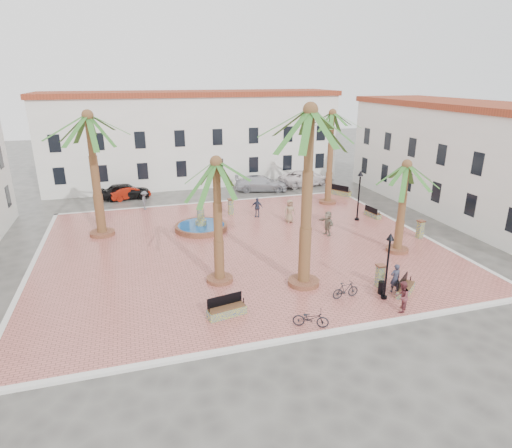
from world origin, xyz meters
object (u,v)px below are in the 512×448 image
object	(u,v)px
pedestrian_east	(328,223)
car_silver	(261,183)
palm_e	(406,176)
pedestrian_fountain_b	(257,207)
palm_sw	(217,177)
palm_ne	(332,123)
bench_se	(405,289)
bicycle_a	(311,318)
palm_s	(310,131)
palm_nw	(89,130)
bicycle_b	(346,290)
bench_s	(227,310)
pedestrian_fountain_a	(290,211)
pedestrian_north	(145,200)
bench_ne	(341,192)
cyclist_b	(402,297)
bollard_n	(231,206)
car_white	(305,178)
bollard_se	(380,275)
fountain	(201,226)
lamppost_e	(359,187)
litter_bin	(381,288)
bench_e	(373,214)
bollard_e	(420,229)
car_red	(130,192)
cyclist_a	(395,278)

from	to	relation	value
pedestrian_east	car_silver	world-z (taller)	pedestrian_east
palm_e	pedestrian_fountain_b	xyz separation A→B (m)	(-6.73, 9.50, -4.19)
palm_sw	palm_ne	size ratio (longest dim) A/B	0.86
bench_se	bicycle_a	bearing A→B (deg)	154.01
palm_s	palm_e	distance (m)	8.78
palm_nw	palm_ne	bearing A→B (deg)	8.39
bicycle_a	bicycle_b	distance (m)	3.43
bench_s	pedestrian_fountain_a	size ratio (longest dim) A/B	1.09
pedestrian_fountain_a	pedestrian_north	bearing A→B (deg)	143.96
bench_ne	cyclist_b	world-z (taller)	cyclist_b
bollard_n	pedestrian_north	size ratio (longest dim) A/B	0.83
car_silver	palm_e	bearing A→B (deg)	-154.24
bench_se	pedestrian_fountain_a	size ratio (longest dim) A/B	0.92
palm_s	car_white	xyz separation A→B (m)	(8.98, 21.38, -7.71)
palm_nw	bollard_se	bearing A→B (deg)	-40.59
palm_s	pedestrian_east	world-z (taller)	palm_s
fountain	palm_s	size ratio (longest dim) A/B	0.40
lamppost_e	pedestrian_fountain_a	distance (m)	5.71
lamppost_e	cyclist_b	bearing A→B (deg)	-110.52
lamppost_e	litter_bin	bearing A→B (deg)	-113.23
bench_s	pedestrian_north	bearing A→B (deg)	87.53
cyclist_b	pedestrian_north	distance (m)	23.57
palm_sw	cyclist_b	world-z (taller)	palm_sw
palm_s	bench_e	xyz separation A→B (m)	(9.94, 9.43, -8.08)
palm_sw	pedestrian_fountain_a	bearing A→B (deg)	48.87
bench_e	pedestrian_north	size ratio (longest dim) A/B	1.05
bench_se	bicycle_a	xyz separation A→B (m)	(-6.03, -1.48, 0.18)
lamppost_e	bollard_e	bearing A→B (deg)	-64.65
car_red	palm_ne	bearing A→B (deg)	-128.33
pedestrian_fountain_b	litter_bin	bearing A→B (deg)	-48.30
pedestrian_fountain_a	pedestrian_north	world-z (taller)	pedestrian_fountain_a
fountain	bench_s	size ratio (longest dim) A/B	1.99
bicycle_a	car_silver	size ratio (longest dim) A/B	0.31
fountain	lamppost_e	distance (m)	12.53
fountain	bollard_se	xyz separation A→B (m)	(7.77, -11.74, 0.38)
bicycle_a	car_white	distance (m)	27.39
bench_ne	pedestrian_fountain_b	world-z (taller)	pedestrian_fountain_b
lamppost_e	car_silver	size ratio (longest dim) A/B	0.76
bench_s	pedestrian_east	world-z (taller)	pedestrian_east
fountain	bench_e	xyz separation A→B (m)	(13.85, -0.92, -0.03)
cyclist_b	pedestrian_east	bearing A→B (deg)	-140.46
lamppost_e	cyclist_b	distance (m)	14.04
litter_bin	cyclist_a	world-z (taller)	cyclist_a
bench_s	pedestrian_fountain_b	size ratio (longest dim) A/B	1.24
palm_nw	bench_e	world-z (taller)	palm_nw
palm_nw	bench_s	bearing A→B (deg)	-65.11
car_silver	litter_bin	bearing A→B (deg)	-167.23
litter_bin	cyclist_b	bearing A→B (deg)	-92.35
palm_ne	bench_ne	bearing A→B (deg)	41.03
bollard_se	bollard_e	bearing A→B (deg)	40.00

